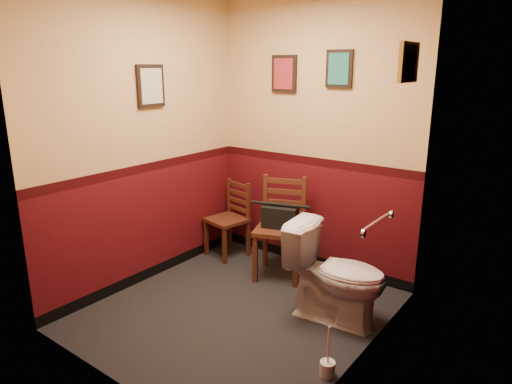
{
  "coord_description": "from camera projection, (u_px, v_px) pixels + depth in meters",
  "views": [
    {
      "loc": [
        2.22,
        -2.71,
        2.02
      ],
      "look_at": [
        0.0,
        0.25,
        1.0
      ],
      "focal_mm": 32.0,
      "sensor_mm": 36.0,
      "label": 1
    }
  ],
  "objects": [
    {
      "name": "toilet_brush",
      "position": [
        327.0,
        368.0,
        3.07
      ],
      "size": [
        0.1,
        0.1,
        0.37
      ],
      "color": "silver",
      "rests_on": "floor"
    },
    {
      "name": "floor",
      "position": [
        239.0,
        310.0,
        3.91
      ],
      "size": [
        2.2,
        2.4,
        0.0
      ],
      "primitive_type": "cube",
      "color": "black",
      "rests_on": "ground"
    },
    {
      "name": "framed_print_left",
      "position": [
        151.0,
        86.0,
        4.12
      ],
      "size": [
        0.04,
        0.3,
        0.38
      ],
      "color": "black",
      "rests_on": "wall_left"
    },
    {
      "name": "tp_stack",
      "position": [
        294.0,
        263.0,
        4.66
      ],
      "size": [
        0.23,
        0.12,
        0.2
      ],
      "color": "silver",
      "rests_on": "floor"
    },
    {
      "name": "framed_print_back_a",
      "position": [
        284.0,
        74.0,
        4.51
      ],
      "size": [
        0.28,
        0.04,
        0.36
      ],
      "color": "black",
      "rests_on": "wall_back"
    },
    {
      "name": "wall_left",
      "position": [
        144.0,
        142.0,
        4.19
      ],
      "size": [
        0.0,
        2.4,
        2.7
      ],
      "primitive_type": "cube",
      "rotation": [
        1.57,
        0.0,
        1.57
      ],
      "color": "#4A0C11",
      "rests_on": "ground"
    },
    {
      "name": "chair_right",
      "position": [
        281.0,
        228.0,
        4.48
      ],
      "size": [
        0.59,
        0.59,
        0.98
      ],
      "rotation": [
        0.0,
        0.0,
        0.37
      ],
      "color": "#512618",
      "rests_on": "floor"
    },
    {
      "name": "toilet",
      "position": [
        336.0,
        275.0,
        3.68
      ],
      "size": [
        0.86,
        0.54,
        0.8
      ],
      "primitive_type": "imported",
      "rotation": [
        0.0,
        0.0,
        1.68
      ],
      "color": "white",
      "rests_on": "floor"
    },
    {
      "name": "chair_left",
      "position": [
        230.0,
        219.0,
        4.98
      ],
      "size": [
        0.45,
        0.45,
        0.82
      ],
      "rotation": [
        0.0,
        0.0,
        -0.2
      ],
      "color": "#512618",
      "rests_on": "floor"
    },
    {
      "name": "handbag",
      "position": [
        280.0,
        217.0,
        4.4
      ],
      "size": [
        0.37,
        0.26,
        0.25
      ],
      "rotation": [
        0.0,
        0.0,
        0.31
      ],
      "color": "black",
      "rests_on": "chair_right"
    },
    {
      "name": "grab_bar",
      "position": [
        376.0,
        223.0,
        3.23
      ],
      "size": [
        0.05,
        0.56,
        0.06
      ],
      "color": "silver",
      "rests_on": "wall_right"
    },
    {
      "name": "wall_front",
      "position": [
        105.0,
        187.0,
        2.63
      ],
      "size": [
        2.2,
        0.0,
        2.7
      ],
      "primitive_type": "cube",
      "rotation": [
        -1.57,
        0.0,
        0.0
      ],
      "color": "#4A0C11",
      "rests_on": "ground"
    },
    {
      "name": "framed_print_back_b",
      "position": [
        339.0,
        69.0,
        4.15
      ],
      "size": [
        0.26,
        0.04,
        0.34
      ],
      "color": "black",
      "rests_on": "wall_back"
    },
    {
      "name": "framed_print_right",
      "position": [
        408.0,
        62.0,
        3.21
      ],
      "size": [
        0.04,
        0.34,
        0.28
      ],
      "color": "olive",
      "rests_on": "wall_right"
    },
    {
      "name": "wall_back",
      "position": [
        314.0,
        137.0,
        4.48
      ],
      "size": [
        2.2,
        0.0,
        2.7
      ],
      "primitive_type": "cube",
      "rotation": [
        1.57,
        0.0,
        0.0
      ],
      "color": "#4A0C11",
      "rests_on": "ground"
    },
    {
      "name": "wall_right",
      "position": [
        370.0,
        175.0,
        2.92
      ],
      "size": [
        0.0,
        2.4,
        2.7
      ],
      "primitive_type": "cube",
      "rotation": [
        1.57,
        0.0,
        -1.57
      ],
      "color": "#4A0C11",
      "rests_on": "ground"
    }
  ]
}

